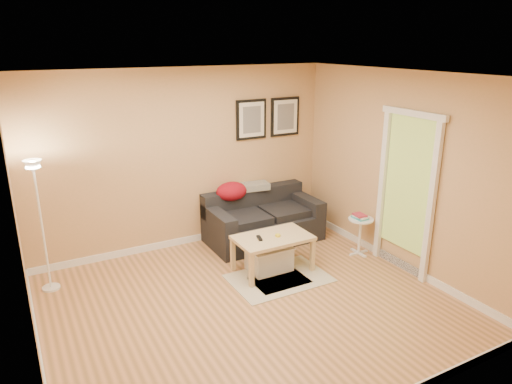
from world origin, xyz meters
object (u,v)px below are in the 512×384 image
at_px(sofa, 264,217).
at_px(coffee_table, 273,254).
at_px(book_stack, 360,216).
at_px(floor_lamp, 43,230).
at_px(side_table, 360,236).
at_px(storage_bin, 269,258).

xyz_separation_m(sofa, coffee_table, (-0.39, -0.94, -0.13)).
height_order(coffee_table, book_stack, book_stack).
distance_m(coffee_table, floor_lamp, 2.86).
xyz_separation_m(coffee_table, side_table, (1.36, -0.14, 0.02)).
height_order(side_table, floor_lamp, floor_lamp).
distance_m(storage_bin, floor_lamp, 2.83).
bearing_deg(coffee_table, floor_lamp, 167.97).
height_order(coffee_table, side_table, side_table).
xyz_separation_m(coffee_table, book_stack, (1.35, -0.13, 0.33)).
distance_m(sofa, side_table, 1.46).
relative_size(sofa, coffee_table, 1.72).
xyz_separation_m(coffee_table, floor_lamp, (-2.66, 0.90, 0.53)).
bearing_deg(storage_bin, book_stack, -6.66).
bearing_deg(floor_lamp, book_stack, -14.42).
height_order(coffee_table, floor_lamp, floor_lamp).
bearing_deg(side_table, coffee_table, 173.93).
bearing_deg(sofa, coffee_table, -112.66).
relative_size(side_table, book_stack, 2.55).
height_order(storage_bin, side_table, side_table).
relative_size(sofa, floor_lamp, 1.03).
bearing_deg(book_stack, coffee_table, 171.35).
bearing_deg(side_table, book_stack, 129.64).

